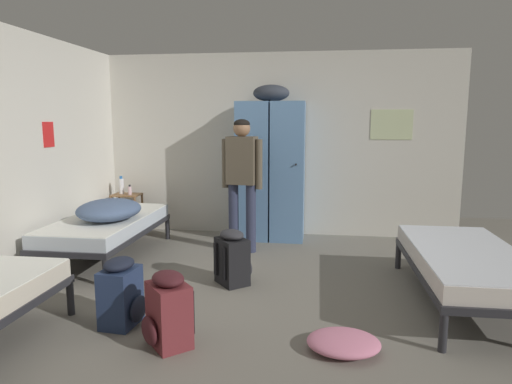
% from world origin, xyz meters
% --- Properties ---
extents(ground_plane, '(7.94, 7.94, 0.00)m').
position_xyz_m(ground_plane, '(0.00, 0.00, 0.00)').
color(ground_plane, slate).
extents(room_backdrop, '(4.97, 5.02, 2.53)m').
position_xyz_m(room_backdrop, '(-1.22, 1.26, 1.26)').
color(room_backdrop, beige).
rests_on(room_backdrop, ground_plane).
extents(locker_bank, '(0.90, 0.55, 2.07)m').
position_xyz_m(locker_bank, '(-0.07, 2.20, 0.97)').
color(locker_bank, '#5B84B2').
rests_on(locker_bank, ground_plane).
extents(shelf_unit, '(0.38, 0.30, 0.57)m').
position_xyz_m(shelf_unit, '(-2.13, 2.19, 0.35)').
color(shelf_unit, brown).
rests_on(shelf_unit, ground_plane).
extents(bed_right, '(0.90, 1.90, 0.49)m').
position_xyz_m(bed_right, '(1.88, 0.18, 0.38)').
color(bed_right, '#28282D').
rests_on(bed_right, ground_plane).
extents(bed_left_rear, '(0.90, 1.90, 0.49)m').
position_xyz_m(bed_left_rear, '(-1.88, 1.04, 0.38)').
color(bed_left_rear, '#28282D').
rests_on(bed_left_rear, ground_plane).
extents(bedding_heap, '(0.69, 0.81, 0.23)m').
position_xyz_m(bedding_heap, '(-1.77, 0.90, 0.61)').
color(bedding_heap, slate).
rests_on(bedding_heap, bed_left_rear).
extents(person_traveler, '(0.51, 0.26, 1.62)m').
position_xyz_m(person_traveler, '(-0.35, 1.52, 0.98)').
color(person_traveler, '#2D334C').
rests_on(person_traveler, ground_plane).
extents(water_bottle, '(0.07, 0.07, 0.25)m').
position_xyz_m(water_bottle, '(-2.21, 2.21, 0.68)').
color(water_bottle, white).
rests_on(water_bottle, shelf_unit).
extents(lotion_bottle, '(0.05, 0.05, 0.14)m').
position_xyz_m(lotion_bottle, '(-2.06, 2.15, 0.63)').
color(lotion_bottle, beige).
rests_on(lotion_bottle, shelf_unit).
extents(backpack_black, '(0.42, 0.41, 0.55)m').
position_xyz_m(backpack_black, '(-0.25, 0.39, 0.26)').
color(backpack_black, black).
rests_on(backpack_black, ground_plane).
extents(backpack_navy, '(0.36, 0.34, 0.55)m').
position_xyz_m(backpack_navy, '(-0.95, -0.64, 0.26)').
color(backpack_navy, navy).
rests_on(backpack_navy, ground_plane).
extents(backpack_maroon, '(0.42, 0.41, 0.55)m').
position_xyz_m(backpack_maroon, '(-0.48, -0.92, 0.26)').
color(backpack_maroon, maroon).
rests_on(backpack_maroon, ground_plane).
extents(clothes_pile_pink, '(0.52, 0.43, 0.12)m').
position_xyz_m(clothes_pile_pink, '(0.77, -0.83, 0.06)').
color(clothes_pile_pink, pink).
rests_on(clothes_pile_pink, ground_plane).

